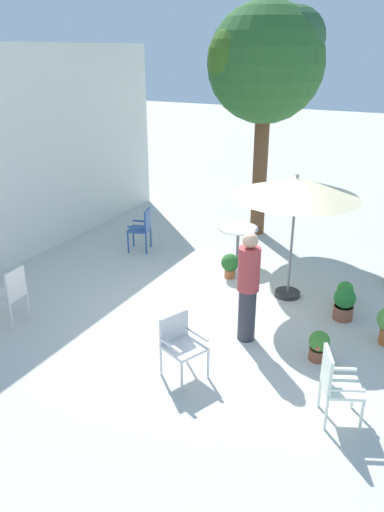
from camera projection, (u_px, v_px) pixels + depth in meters
ground_plane at (205, 315)px, 8.17m from camera, size 60.00×60.00×0.00m
shade_tree at (265, 64)px, 10.41m from camera, size 2.58×2.46×4.99m
patio_umbrella_0 at (296, 189)px, 8.05m from camera, size 2.08×2.08×2.19m
cafe_table_0 at (238, 238)px, 9.98m from camera, size 0.79×0.79×0.75m
patio_chair_0 at (336, 382)px, 5.69m from camera, size 0.57×0.57×0.91m
patio_chair_1 at (143, 227)px, 10.57m from camera, size 0.55×0.54×0.93m
patio_chair_2 at (181, 341)px, 6.50m from camera, size 0.63×0.63×0.85m
patio_chair_3 at (11, 292)px, 7.73m from camera, size 0.47×0.47×0.94m
potted_plant_0 at (345, 292)px, 8.39m from camera, size 0.28×0.28×0.44m
potted_plant_2 at (344, 303)px, 7.95m from camera, size 0.35×0.35×0.55m
potted_plant_4 at (319, 345)px, 6.91m from camera, size 0.31×0.29×0.44m
potted_plant_5 at (230, 264)px, 9.39m from camera, size 0.34×0.34×0.48m
standing_person at (248, 286)px, 7.16m from camera, size 0.38×0.38×1.70m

